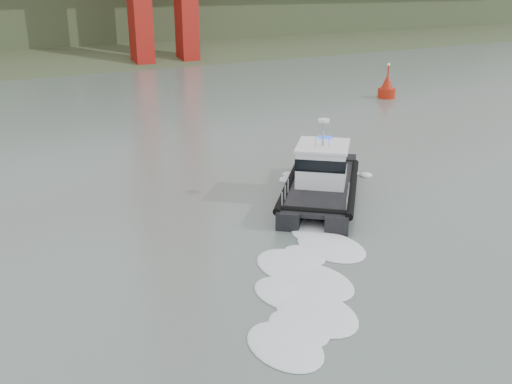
% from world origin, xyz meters
% --- Properties ---
extents(ground, '(400.00, 400.00, 0.00)m').
position_xyz_m(ground, '(0.00, 0.00, 0.00)').
color(ground, slate).
rests_on(ground, ground).
extents(patrol_boat, '(9.94, 10.19, 5.07)m').
position_xyz_m(patrol_boat, '(4.37, 12.00, 1.27)').
color(patrol_boat, black).
rests_on(patrol_boat, ground).
extents(nav_buoy, '(2.02, 2.02, 4.20)m').
position_xyz_m(nav_buoy, '(31.47, 34.13, 1.10)').
color(nav_buoy, '#AA1D0B').
rests_on(nav_buoy, ground).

